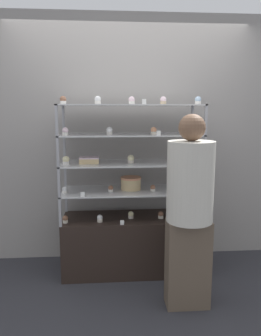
# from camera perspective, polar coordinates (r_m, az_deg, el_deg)

# --- Properties ---
(ground_plane) EXTENTS (20.00, 20.00, 0.00)m
(ground_plane) POSITION_cam_1_polar(r_m,az_deg,el_deg) (3.52, 0.00, -17.25)
(ground_plane) COLOR #2D2D33
(back_wall) EXTENTS (8.00, 0.05, 2.60)m
(back_wall) POSITION_cam_1_polar(r_m,az_deg,el_deg) (3.54, -0.48, 4.90)
(back_wall) COLOR gray
(back_wall) RESTS_ON ground_plane
(display_base) EXTENTS (1.34, 0.49, 0.56)m
(display_base) POSITION_cam_1_polar(r_m,az_deg,el_deg) (3.40, 0.00, -13.02)
(display_base) COLOR black
(display_base) RESTS_ON ground_plane
(display_riser_lower) EXTENTS (1.34, 0.49, 0.28)m
(display_riser_lower) POSITION_cam_1_polar(r_m,az_deg,el_deg) (3.23, 0.00, -4.13)
(display_riser_lower) COLOR #99999E
(display_riser_lower) RESTS_ON display_base
(display_riser_middle) EXTENTS (1.34, 0.49, 0.28)m
(display_riser_middle) POSITION_cam_1_polar(r_m,az_deg,el_deg) (3.18, 0.00, 0.70)
(display_riser_middle) COLOR #99999E
(display_riser_middle) RESTS_ON display_riser_lower
(display_riser_upper) EXTENTS (1.34, 0.49, 0.28)m
(display_riser_upper) POSITION_cam_1_polar(r_m,az_deg,el_deg) (3.15, 0.00, 5.67)
(display_riser_upper) COLOR #99999E
(display_riser_upper) RESTS_ON display_riser_middle
(display_riser_top) EXTENTS (1.34, 0.49, 0.28)m
(display_riser_top) POSITION_cam_1_polar(r_m,az_deg,el_deg) (3.14, 0.00, 10.69)
(display_riser_top) COLOR #99999E
(display_riser_top) RESTS_ON display_riser_upper
(layer_cake_centerpiece) EXTENTS (0.20, 0.20, 0.13)m
(layer_cake_centerpiece) POSITION_cam_1_polar(r_m,az_deg,el_deg) (3.24, 0.07, -2.66)
(layer_cake_centerpiece) COLOR #DBBC84
(layer_cake_centerpiece) RESTS_ON display_riser_lower
(sheet_cake_frosted) EXTENTS (0.19, 0.16, 0.06)m
(sheet_cake_frosted) POSITION_cam_1_polar(r_m,az_deg,el_deg) (3.16, -7.20, 1.39)
(sheet_cake_frosted) COLOR #DBBC84
(sheet_cake_frosted) RESTS_ON display_riser_middle
(cupcake_0) EXTENTS (0.05, 0.05, 0.07)m
(cupcake_0) POSITION_cam_1_polar(r_m,az_deg,el_deg) (3.19, -11.29, -8.75)
(cupcake_0) COLOR beige
(cupcake_0) RESTS_ON display_base
(cupcake_1) EXTENTS (0.05, 0.05, 0.07)m
(cupcake_1) POSITION_cam_1_polar(r_m,az_deg,el_deg) (3.17, -5.36, -8.73)
(cupcake_1) COLOR beige
(cupcake_1) RESTS_ON display_base
(cupcake_2) EXTENTS (0.05, 0.05, 0.07)m
(cupcake_2) POSITION_cam_1_polar(r_m,az_deg,el_deg) (3.26, -0.03, -8.17)
(cupcake_2) COLOR beige
(cupcake_2) RESTS_ON display_base
(cupcake_3) EXTENTS (0.05, 0.05, 0.07)m
(cupcake_3) POSITION_cam_1_polar(r_m,az_deg,el_deg) (3.27, 5.30, -8.13)
(cupcake_3) COLOR beige
(cupcake_3) RESTS_ON display_base
(cupcake_4) EXTENTS (0.05, 0.05, 0.07)m
(cupcake_4) POSITION_cam_1_polar(r_m,az_deg,el_deg) (3.35, 10.52, -7.81)
(cupcake_4) COLOR beige
(cupcake_4) RESTS_ON display_base
(price_tag_0) EXTENTS (0.04, 0.00, 0.04)m
(price_tag_0) POSITION_cam_1_polar(r_m,az_deg,el_deg) (3.08, -1.47, -9.48)
(price_tag_0) COLOR white
(price_tag_0) RESTS_ON display_base
(cupcake_5) EXTENTS (0.05, 0.05, 0.06)m
(cupcake_5) POSITION_cam_1_polar(r_m,az_deg,el_deg) (3.17, -11.37, -3.77)
(cupcake_5) COLOR white
(cupcake_5) RESTS_ON display_riser_lower
(cupcake_6) EXTENTS (0.05, 0.05, 0.06)m
(cupcake_6) POSITION_cam_1_polar(r_m,az_deg,el_deg) (3.16, -3.47, -3.61)
(cupcake_6) COLOR white
(cupcake_6) RESTS_ON display_riser_lower
(cupcake_7) EXTENTS (0.05, 0.05, 0.06)m
(cupcake_7) POSITION_cam_1_polar(r_m,az_deg,el_deg) (3.19, 3.91, -3.51)
(cupcake_7) COLOR white
(cupcake_7) RESTS_ON display_riser_lower
(cupcake_8) EXTENTS (0.05, 0.05, 0.06)m
(cupcake_8) POSITION_cam_1_polar(r_m,az_deg,el_deg) (3.25, 11.20, -3.44)
(cupcake_8) COLOR #CCB28C
(cupcake_8) RESTS_ON display_riser_lower
(price_tag_1) EXTENTS (0.04, 0.00, 0.04)m
(price_tag_1) POSITION_cam_1_polar(r_m,az_deg,el_deg) (3.00, -8.35, -4.58)
(price_tag_1) COLOR white
(price_tag_1) RESTS_ON display_riser_lower
(cupcake_9) EXTENTS (0.06, 0.06, 0.08)m
(cupcake_9) POSITION_cam_1_polar(r_m,az_deg,el_deg) (3.11, -11.16, 1.32)
(cupcake_9) COLOR white
(cupcake_9) RESTS_ON display_riser_middle
(cupcake_10) EXTENTS (0.06, 0.06, 0.08)m
(cupcake_10) POSITION_cam_1_polar(r_m,az_deg,el_deg) (3.13, -0.02, 1.55)
(cupcake_10) COLOR beige
(cupcake_10) RESTS_ON display_riser_middle
(cupcake_11) EXTENTS (0.06, 0.06, 0.08)m
(cupcake_11) POSITION_cam_1_polar(r_m,az_deg,el_deg) (3.23, 11.13, 1.63)
(cupcake_11) COLOR #CCB28C
(cupcake_11) RESTS_ON display_riser_middle
(price_tag_2) EXTENTS (0.04, 0.00, 0.04)m
(price_tag_2) POSITION_cam_1_polar(r_m,az_deg,el_deg) (3.01, 7.76, 0.82)
(price_tag_2) COLOR white
(price_tag_2) RESTS_ON display_riser_middle
(cupcake_12) EXTENTS (0.06, 0.06, 0.07)m
(cupcake_12) POSITION_cam_1_polar(r_m,az_deg,el_deg) (3.04, -11.29, 6.26)
(cupcake_12) COLOR white
(cupcake_12) RESTS_ON display_riser_upper
(cupcake_13) EXTENTS (0.06, 0.06, 0.07)m
(cupcake_13) POSITION_cam_1_polar(r_m,az_deg,el_deg) (3.08, -3.69, 6.47)
(cupcake_13) COLOR white
(cupcake_13) RESTS_ON display_riser_upper
(cupcake_14) EXTENTS (0.06, 0.06, 0.07)m
(cupcake_14) POSITION_cam_1_polar(r_m,az_deg,el_deg) (3.09, 4.05, 6.47)
(cupcake_14) COLOR beige
(cupcake_14) RESTS_ON display_riser_upper
(cupcake_15) EXTENTS (0.06, 0.06, 0.07)m
(cupcake_15) POSITION_cam_1_polar(r_m,az_deg,el_deg) (3.17, 11.39, 6.39)
(cupcake_15) COLOR white
(cupcake_15) RESTS_ON display_riser_upper
(price_tag_3) EXTENTS (0.04, 0.00, 0.04)m
(price_tag_3) POSITION_cam_1_polar(r_m,az_deg,el_deg) (2.95, 4.91, 6.09)
(price_tag_3) COLOR white
(price_tag_3) RESTS_ON display_riser_upper
(cupcake_16) EXTENTS (0.06, 0.06, 0.07)m
(cupcake_16) POSITION_cam_1_polar(r_m,az_deg,el_deg) (3.06, -11.66, 11.48)
(cupcake_16) COLOR white
(cupcake_16) RESTS_ON display_riser_top
(cupcake_17) EXTENTS (0.06, 0.06, 0.07)m
(cupcake_17) POSITION_cam_1_polar(r_m,az_deg,el_deg) (3.01, -5.72, 11.66)
(cupcake_17) COLOR white
(cupcake_17) RESTS_ON display_riser_top
(cupcake_18) EXTENTS (0.06, 0.06, 0.07)m
(cupcake_18) POSITION_cam_1_polar(r_m,az_deg,el_deg) (3.09, 0.20, 11.66)
(cupcake_18) COLOR white
(cupcake_18) RESTS_ON display_riser_top
(cupcake_19) EXTENTS (0.06, 0.06, 0.07)m
(cupcake_19) POSITION_cam_1_polar(r_m,az_deg,el_deg) (3.11, 5.73, 11.60)
(cupcake_19) COLOR #CCB28C
(cupcake_19) RESTS_ON display_riser_top
(cupcake_20) EXTENTS (0.06, 0.06, 0.07)m
(cupcake_20) POSITION_cam_1_polar(r_m,az_deg,el_deg) (3.14, 11.68, 11.44)
(cupcake_20) COLOR white
(cupcake_20) RESTS_ON display_riser_top
(price_tag_4) EXTENTS (0.04, 0.00, 0.04)m
(price_tag_4) POSITION_cam_1_polar(r_m,az_deg,el_deg) (2.92, 2.38, 11.49)
(price_tag_4) COLOR white
(price_tag_4) RESTS_ON display_riser_top
(customer_figure) EXTENTS (0.37, 0.37, 1.59)m
(customer_figure) POSITION_cam_1_polar(r_m,az_deg,el_deg) (2.67, 10.23, -6.77)
(customer_figure) COLOR brown
(customer_figure) RESTS_ON ground_plane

